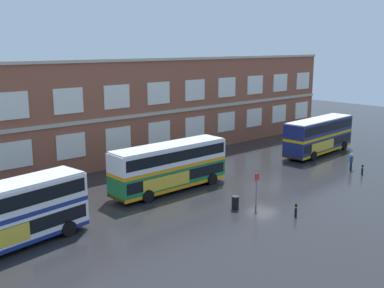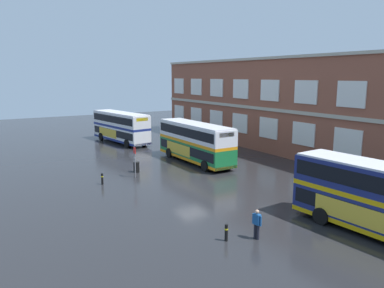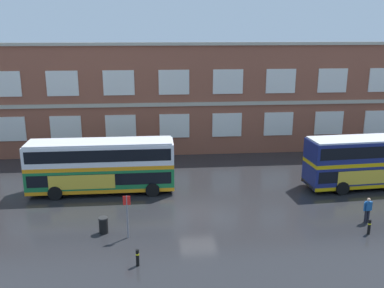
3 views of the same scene
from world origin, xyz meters
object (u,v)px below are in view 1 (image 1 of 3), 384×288
at_px(safety_bollard_west, 296,210).
at_px(safety_bollard_east, 362,169).
at_px(double_decker_near, 1,217).
at_px(waiting_passenger, 351,161).
at_px(double_decker_far, 319,135).
at_px(double_decker_middle, 170,166).
at_px(station_litter_bin, 235,202).
at_px(bus_stand_flag, 257,187).

distance_m(safety_bollard_west, safety_bollard_east, 14.25).
bearing_deg(double_decker_near, waiting_passenger, -7.75).
bearing_deg(double_decker_far, safety_bollard_west, -150.93).
height_order(double_decker_middle, safety_bollard_west, double_decker_middle).
height_order(double_decker_middle, station_litter_bin, double_decker_middle).
bearing_deg(safety_bollard_east, double_decker_near, 169.34).
relative_size(safety_bollard_west, safety_bollard_east, 1.00).
xyz_separation_m(waiting_passenger, safety_bollard_west, (-14.70, -3.98, -0.44)).
bearing_deg(safety_bollard_east, station_litter_bin, 174.42).
bearing_deg(double_decker_far, double_decker_middle, 178.05).
distance_m(station_litter_bin, safety_bollard_west, 4.57).
bearing_deg(double_decker_near, double_decker_middle, 9.33).
distance_m(double_decker_middle, safety_bollard_west, 11.47).
height_order(double_decker_near, safety_bollard_west, double_decker_near).
bearing_deg(bus_stand_flag, safety_bollard_west, -77.94).
bearing_deg(double_decker_near, station_litter_bin, -15.68).
relative_size(waiting_passenger, safety_bollard_west, 1.79).
distance_m(double_decker_far, station_litter_bin, 21.55).
height_order(double_decker_middle, double_decker_far, same).
bearing_deg(double_decker_middle, safety_bollard_west, -74.27).
bearing_deg(station_litter_bin, waiting_passenger, -0.01).
bearing_deg(double_decker_far, waiting_passenger, -120.37).
height_order(station_litter_bin, safety_bollard_west, station_litter_bin).
height_order(double_decker_near, double_decker_far, same).
bearing_deg(waiting_passenger, safety_bollard_west, -164.84).
distance_m(double_decker_far, bus_stand_flag, 20.27).
xyz_separation_m(safety_bollard_west, safety_bollard_east, (14.04, 2.40, 0.00)).
relative_size(double_decker_middle, station_litter_bin, 10.69).
relative_size(bus_stand_flag, safety_bollard_east, 2.84).
xyz_separation_m(double_decker_far, waiting_passenger, (-3.64, -6.22, -1.22)).
distance_m(double_decker_far, safety_bollard_east, 9.06).
bearing_deg(double_decker_middle, waiting_passenger, -21.34).
relative_size(bus_stand_flag, station_litter_bin, 2.62).
bearing_deg(safety_bollard_west, double_decker_far, 29.07).
xyz_separation_m(double_decker_near, waiting_passenger, (32.84, -4.47, -1.22)).
relative_size(double_decker_far, waiting_passenger, 6.56).
bearing_deg(waiting_passenger, double_decker_middle, 158.66).
bearing_deg(waiting_passenger, safety_bollard_east, -112.56).
bearing_deg(double_decker_middle, double_decker_far, -1.95).
bearing_deg(double_decker_middle, station_litter_bin, -83.03).
xyz_separation_m(station_litter_bin, safety_bollard_west, (2.23, -3.99, -0.03)).
relative_size(double_decker_far, bus_stand_flag, 4.13).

